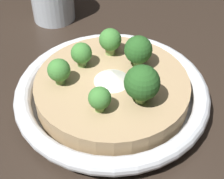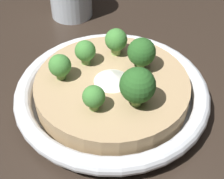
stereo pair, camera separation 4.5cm
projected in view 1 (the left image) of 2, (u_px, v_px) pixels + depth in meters
name	position (u px, v px, depth m)	size (l,w,h in m)	color
ground_plane	(112.00, 103.00, 0.46)	(6.00, 6.00, 0.00)	#2D231C
risotto_bowl	(112.00, 92.00, 0.45)	(0.25, 0.25, 0.04)	silver
cheese_sprinkle	(111.00, 76.00, 0.43)	(0.05, 0.05, 0.02)	white
broccoli_back_left	(59.00, 71.00, 0.42)	(0.03, 0.03, 0.03)	#668E47
broccoli_back	(81.00, 54.00, 0.45)	(0.03, 0.03, 0.03)	#668E47
broccoli_front	(142.00, 83.00, 0.39)	(0.04, 0.04, 0.05)	#759E4C
broccoli_right	(138.00, 50.00, 0.44)	(0.04, 0.04, 0.04)	#668E47
broccoli_back_right	(110.00, 40.00, 0.46)	(0.03, 0.03, 0.04)	#84A856
broccoli_front_left	(100.00, 99.00, 0.39)	(0.03, 0.03, 0.03)	#759E4C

